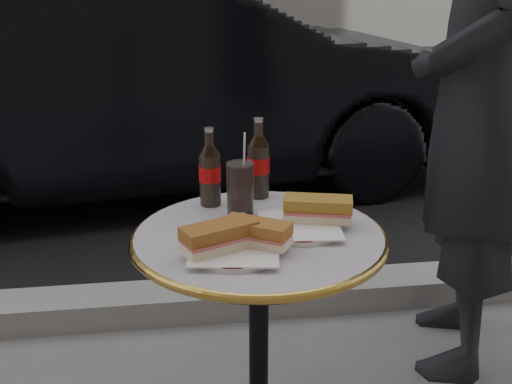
{
  "coord_description": "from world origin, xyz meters",
  "views": [
    {
      "loc": [
        -0.2,
        -1.41,
        1.35
      ],
      "look_at": [
        0.0,
        0.05,
        0.82
      ],
      "focal_mm": 45.0,
      "sensor_mm": 36.0,
      "label": 1
    }
  ],
  "objects": [
    {
      "name": "sandwich_right",
      "position": [
        0.15,
        0.03,
        0.77
      ],
      "size": [
        0.18,
        0.12,
        0.06
      ],
      "primitive_type": "cube",
      "rotation": [
        0.0,
        0.0,
        -0.26
      ],
      "color": "olive",
      "rests_on": "plate_right"
    },
    {
      "name": "cola_bottle_right",
      "position": [
        0.04,
        0.25,
        0.84
      ],
      "size": [
        0.08,
        0.08,
        0.22
      ],
      "primitive_type": null,
      "rotation": [
        0.0,
        0.0,
        -0.39
      ],
      "color": "black",
      "rests_on": "bistro_table"
    },
    {
      "name": "parked_car",
      "position": [
        -0.26,
        2.49,
        0.66
      ],
      "size": [
        1.99,
        4.21,
        1.33
      ],
      "primitive_type": "imported",
      "rotation": [
        0.0,
        0.0,
        1.72
      ],
      "color": "black",
      "rests_on": "ground"
    },
    {
      "name": "plate_left",
      "position": [
        -0.07,
        -0.11,
        0.74
      ],
      "size": [
        0.26,
        0.26,
        0.01
      ],
      "primitive_type": "cylinder",
      "rotation": [
        0.0,
        0.0,
        -0.32
      ],
      "color": "silver",
      "rests_on": "bistro_table"
    },
    {
      "name": "curb",
      "position": [
        0.0,
        0.9,
        0.05
      ],
      "size": [
        40.0,
        0.2,
        0.12
      ],
      "primitive_type": "cube",
      "color": "gray",
      "rests_on": "ground"
    },
    {
      "name": "pedestrian",
      "position": [
        0.78,
        0.5,
        0.93
      ],
      "size": [
        0.63,
        0.78,
        1.86
      ],
      "primitive_type": "imported",
      "rotation": [
        0.0,
        0.0,
        -1.87
      ],
      "color": "black",
      "rests_on": "ground"
    },
    {
      "name": "plate_right",
      "position": [
        0.1,
        0.0,
        0.74
      ],
      "size": [
        0.25,
        0.25,
        0.01
      ],
      "primitive_type": "cylinder",
      "rotation": [
        0.0,
        0.0,
        -0.27
      ],
      "color": "silver",
      "rests_on": "bistro_table"
    },
    {
      "name": "cola_glass",
      "position": [
        -0.03,
        0.12,
        0.8
      ],
      "size": [
        0.07,
        0.07,
        0.14
      ],
      "primitive_type": "cylinder",
      "rotation": [
        0.0,
        0.0,
        -0.03
      ],
      "color": "black",
      "rests_on": "bistro_table"
    },
    {
      "name": "sandwich_left_b",
      "position": [
        -0.02,
        -0.09,
        0.77
      ],
      "size": [
        0.17,
        0.14,
        0.05
      ],
      "primitive_type": "cube",
      "rotation": [
        0.0,
        0.0,
        -0.56
      ],
      "color": "#9D5B27",
      "rests_on": "plate_left"
    },
    {
      "name": "cola_bottle_left",
      "position": [
        -0.1,
        0.21,
        0.84
      ],
      "size": [
        0.07,
        0.07,
        0.21
      ],
      "primitive_type": null,
      "rotation": [
        0.0,
        0.0,
        -0.13
      ],
      "color": "black",
      "rests_on": "bistro_table"
    },
    {
      "name": "sandwich_left_a",
      "position": [
        -0.1,
        -0.11,
        0.77
      ],
      "size": [
        0.19,
        0.14,
        0.06
      ],
      "primitive_type": "cube",
      "rotation": [
        0.0,
        0.0,
        0.42
      ],
      "color": "brown",
      "rests_on": "plate_left"
    },
    {
      "name": "bistro_table",
      "position": [
        0.0,
        0.0,
        0.37
      ],
      "size": [
        0.62,
        0.62,
        0.73
      ],
      "primitive_type": null,
      "color": "#BAB2C4",
      "rests_on": "ground"
    },
    {
      "name": "asphalt_road",
      "position": [
        0.0,
        5.0,
        0.0
      ],
      "size": [
        40.0,
        8.0,
        0.0
      ],
      "primitive_type": "cube",
      "color": "black",
      "rests_on": "ground"
    }
  ]
}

